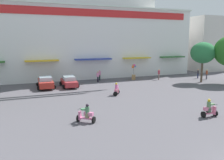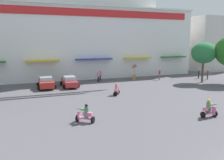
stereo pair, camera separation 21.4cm
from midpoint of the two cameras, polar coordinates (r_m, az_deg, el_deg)
name	(u,v)px [view 2 (the right image)]	position (r m, az deg, el deg)	size (l,w,h in m)	color
ground_plane	(141,106)	(23.14, 7.41, -6.30)	(128.00, 128.00, 0.00)	#565259
colonial_building	(82,21)	(43.94, -7.08, 14.09)	(38.50, 16.30, 22.58)	white
flank_building_right	(207,44)	(55.42, 22.27, 8.13)	(9.14, 8.34, 11.20)	beige
plaza_tree_1	(204,53)	(37.90, 21.62, 6.16)	(3.74, 3.54, 6.10)	brown
parked_car_0	(46,82)	(32.69, -15.60, -0.52)	(2.51, 4.55, 1.53)	#B52C23
parked_car_1	(69,81)	(32.81, -10.17, -0.34)	(2.37, 4.52, 1.48)	#B02C32
scooter_rider_0	(117,90)	(27.36, 1.33, -2.45)	(1.20, 1.41, 1.49)	black
scooter_rider_1	(209,110)	(21.16, 22.85, -6.68)	(1.37, 0.60, 1.56)	black
scooter_rider_4	(85,115)	(18.48, -6.18, -8.38)	(1.45, 1.33, 1.48)	black
pedestrian_0	(98,76)	(35.98, -3.18, 0.97)	(0.56, 0.56, 1.66)	black
pedestrian_1	(160,74)	(38.76, 11.67, 1.50)	(0.37, 0.37, 1.74)	#7A6259
pedestrian_2	(100,74)	(37.52, -2.73, 1.37)	(0.42, 0.42, 1.70)	black
pedestrian_3	(208,74)	(41.49, 22.43, 1.43)	(0.34, 0.34, 1.65)	#4A444E
pedestrian_4	(199,73)	(42.05, 20.55, 1.59)	(0.36, 0.36, 1.57)	#1C214B
balloon_vendor_cart	(134,73)	(38.47, 5.61, 1.69)	(0.94, 1.07, 2.54)	#9D7647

